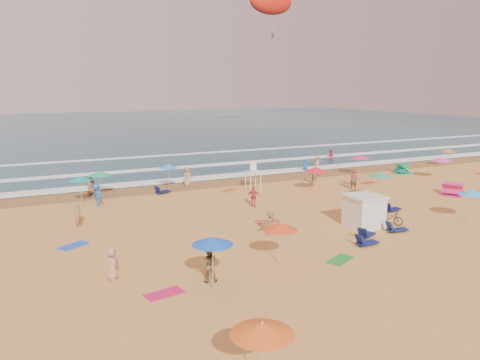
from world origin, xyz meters
name	(u,v)px	position (x,y,z in m)	size (l,w,h in m)	color
ground	(306,212)	(0.00, 0.00, 0.00)	(220.00, 220.00, 0.00)	gold
ocean	(104,127)	(0.00, 84.00, 0.00)	(220.00, 140.00, 0.18)	#0C4756
wet_sand	(234,181)	(0.00, 12.50, 0.01)	(220.00, 220.00, 0.00)	olive
surf_foam	(201,167)	(0.00, 21.32, 0.10)	(200.00, 18.70, 0.05)	white
cabana	(364,212)	(1.18, -4.83, 1.00)	(2.00, 2.00, 2.00)	silver
cabana_roof	(365,196)	(1.18, -4.83, 2.06)	(2.20, 2.20, 0.12)	silver
bicycle	(389,218)	(3.08, -5.13, 0.47)	(0.62, 1.78, 0.93)	black
lifeguard_stand	(253,177)	(0.05, 8.59, 1.05)	(1.20, 1.20, 2.10)	white
beach_umbrellas	(360,175)	(5.83, 1.24, 2.06)	(49.86, 30.28, 0.72)	blue
loungers	(378,214)	(3.87, -3.25, 0.17)	(64.58, 18.91, 0.34)	#0F194F
towels	(365,211)	(3.94, -1.74, 0.01)	(43.51, 21.02, 0.03)	#D21A53
popup_tents	(424,177)	(15.97, 3.96, 0.60)	(6.16, 11.72, 1.20)	#C42B6F
beachgoers	(279,187)	(0.63, 5.03, 0.80)	(32.06, 28.23, 2.09)	#264FB5
parasail	(271,1)	(32.04, 62.70, 26.74)	(9.92, 3.47, 10.18)	red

